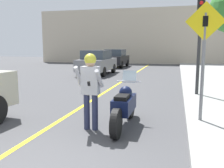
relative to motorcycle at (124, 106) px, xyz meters
name	(u,v)px	position (x,y,z in m)	size (l,w,h in m)	color
road_center_line	(97,97)	(-1.74, 3.17, -0.51)	(0.12, 36.00, 0.01)	yellow
building_backdrop	(157,36)	(-1.14, 23.17, 2.59)	(28.00, 1.20, 6.20)	beige
motorcycle	(124,106)	(0.00, 0.00, 0.00)	(0.62, 2.29, 1.31)	black
person_biker	(90,83)	(-0.71, -0.40, 0.58)	(0.59, 0.48, 1.77)	#282D4C
crossing_sign	(204,50)	(1.79, 0.54, 1.32)	(0.91, 0.08, 2.81)	slate
traffic_light	(200,29)	(1.95, 4.08, 2.06)	(0.26, 0.30, 3.49)	#2D2D30
parked_car_grey	(97,62)	(-4.22, 10.89, 0.34)	(1.88, 4.20, 1.68)	black
parked_car_black	(116,58)	(-4.43, 17.23, 0.34)	(1.88, 4.20, 1.68)	black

